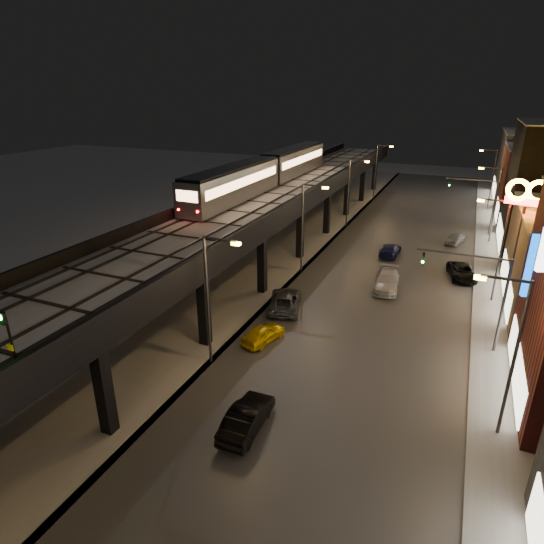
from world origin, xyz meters
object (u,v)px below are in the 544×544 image
(car_onc_dark, at_px, (462,272))
(car_mid_dark, at_px, (390,250))
(car_near_white, at_px, (247,418))
(car_onc_red, at_px, (455,239))
(car_onc_white, at_px, (387,281))
(rail_signal, at_px, (6,331))
(subway_train, at_px, (268,170))
(car_taxi, at_px, (263,334))
(car_mid_silver, at_px, (285,301))

(car_onc_dark, bearing_deg, car_mid_dark, 138.87)
(car_mid_dark, xyz_separation_m, car_onc_dark, (7.59, -3.95, 0.01))
(car_near_white, distance_m, car_onc_dark, 29.19)
(car_onc_dark, height_order, car_onc_red, car_onc_dark)
(car_onc_white, height_order, car_onc_red, car_onc_white)
(rail_signal, bearing_deg, subway_train, 99.11)
(car_onc_white, bearing_deg, car_mid_dark, 92.02)
(car_onc_white, bearing_deg, car_taxi, -122.06)
(car_onc_red, bearing_deg, car_onc_white, -91.26)
(subway_train, relative_size, rail_signal, 12.96)
(car_mid_dark, bearing_deg, car_onc_red, -128.97)
(subway_train, height_order, car_mid_dark, subway_train)
(car_onc_dark, xyz_separation_m, car_onc_red, (-1.17, 11.32, -0.05))
(subway_train, bearing_deg, car_near_white, -68.20)
(car_taxi, bearing_deg, car_onc_dark, -110.39)
(car_onc_white, bearing_deg, car_onc_red, 67.24)
(subway_train, bearing_deg, rail_signal, -80.89)
(car_taxi, bearing_deg, car_mid_silver, -70.15)
(subway_train, xyz_separation_m, car_mid_dark, (15.28, -1.02, -7.68))
(car_taxi, xyz_separation_m, car_near_white, (3.00, -8.81, 0.10))
(car_mid_silver, bearing_deg, subway_train, -78.53)
(car_taxi, height_order, car_near_white, car_near_white)
(subway_train, height_order, car_onc_dark, subway_train)
(rail_signal, height_order, car_taxi, rail_signal)
(car_mid_dark, distance_m, car_onc_white, 9.46)
(car_mid_silver, distance_m, car_onc_white, 10.37)
(subway_train, distance_m, car_onc_white, 20.95)
(subway_train, relative_size, car_mid_silver, 6.51)
(car_mid_silver, relative_size, car_onc_dark, 1.11)
(car_mid_silver, relative_size, car_mid_dark, 1.18)
(car_mid_silver, bearing_deg, car_onc_white, -149.61)
(rail_signal, distance_m, car_onc_red, 49.34)
(subway_train, bearing_deg, car_taxi, -67.11)
(car_taxi, bearing_deg, subway_train, -52.81)
(car_onc_dark, bearing_deg, subway_train, 154.14)
(rail_signal, xyz_separation_m, car_mid_dark, (8.88, 38.88, -7.87))
(rail_signal, bearing_deg, car_mid_dark, 77.13)
(car_onc_white, bearing_deg, car_near_white, -104.84)
(car_mid_silver, xyz_separation_m, car_onc_dark, (13.45, 12.96, -0.08))
(car_onc_red, bearing_deg, car_near_white, -86.82)
(rail_signal, distance_m, car_near_white, 12.63)
(subway_train, bearing_deg, car_onc_dark, -12.26)
(subway_train, height_order, car_onc_white, subway_train)
(rail_signal, height_order, car_mid_dark, rail_signal)
(rail_signal, xyz_separation_m, car_onc_dark, (16.47, 34.92, -7.86))
(car_near_white, height_order, car_onc_white, car_onc_white)
(car_onc_red, bearing_deg, car_taxi, -95.52)
(car_near_white, bearing_deg, car_onc_dark, -111.76)
(rail_signal, height_order, car_onc_red, rail_signal)
(rail_signal, relative_size, car_onc_red, 0.74)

